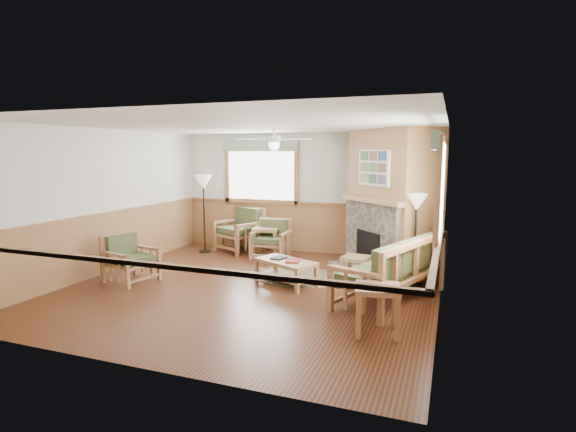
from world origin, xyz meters
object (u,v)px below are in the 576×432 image
(armchair_left, at_px, (131,259))
(end_table_sofa, at_px, (377,310))
(floor_lamp_left, at_px, (204,213))
(footstool, at_px, (356,267))
(armchair_back_left, at_px, (239,230))
(coffee_table, at_px, (286,272))
(armchair_back_right, at_px, (271,239))
(floor_lamp_right, at_px, (415,240))
(sofa, at_px, (391,269))
(end_table_chairs, at_px, (266,242))

(armchair_left, xyz_separation_m, end_table_sofa, (4.43, -0.82, -0.11))
(floor_lamp_left, bearing_deg, footstool, -14.27)
(armchair_back_left, distance_m, coffee_table, 2.93)
(armchair_back_right, xyz_separation_m, floor_lamp_right, (3.09, -1.04, 0.38))
(coffee_table, relative_size, floor_lamp_left, 0.60)
(armchair_left, height_order, coffee_table, armchair_left)
(sofa, bearing_deg, armchair_left, -62.49)
(end_table_sofa, height_order, floor_lamp_right, floor_lamp_right)
(sofa, height_order, end_table_sofa, sofa)
(end_table_sofa, bearing_deg, armchair_back_left, 135.21)
(coffee_table, bearing_deg, armchair_back_left, 156.92)
(end_table_sofa, distance_m, floor_lamp_left, 5.62)
(armchair_back_right, distance_m, floor_lamp_left, 1.71)
(armchair_back_left, bearing_deg, coffee_table, -24.63)
(end_table_sofa, bearing_deg, armchair_left, 169.55)
(coffee_table, relative_size, end_table_sofa, 1.75)
(armchair_left, distance_m, coffee_table, 2.73)
(end_table_chairs, distance_m, footstool, 2.48)
(sofa, distance_m, end_table_sofa, 1.38)
(end_table_chairs, distance_m, end_table_sofa, 4.62)
(coffee_table, xyz_separation_m, floor_lamp_left, (-2.65, 1.78, 0.68))
(armchair_back_left, distance_m, floor_lamp_left, 0.88)
(armchair_back_left, distance_m, end_table_sofa, 5.33)
(armchair_back_right, distance_m, armchair_left, 3.00)
(armchair_back_left, bearing_deg, armchair_back_right, 0.49)
(armchair_back_right, xyz_separation_m, floor_lamp_left, (-1.64, 0.02, 0.48))
(armchair_back_left, height_order, footstool, armchair_back_left)
(armchair_back_right, bearing_deg, sofa, -39.41)
(armchair_back_left, relative_size, end_table_sofa, 1.62)
(end_table_sofa, xyz_separation_m, footstool, (-0.77, 2.43, -0.11))
(sofa, relative_size, armchair_left, 2.59)
(armchair_left, height_order, end_table_sofa, armchair_left)
(sofa, distance_m, floor_lamp_left, 4.90)
(floor_lamp_left, bearing_deg, end_table_sofa, -37.05)
(armchair_back_right, relative_size, coffee_table, 0.77)
(armchair_back_left, bearing_deg, floor_lamp_right, 3.59)
(floor_lamp_right, bearing_deg, armchair_back_right, 161.37)
(end_table_chairs, relative_size, floor_lamp_left, 0.35)
(armchair_left, xyz_separation_m, floor_lamp_left, (-0.03, 2.55, 0.48))
(sofa, xyz_separation_m, armchair_back_right, (-2.82, 1.98, -0.08))
(armchair_back_right, height_order, footstool, armchair_back_right)
(end_table_sofa, relative_size, floor_lamp_left, 0.34)
(sofa, distance_m, armchair_left, 4.46)
(armchair_left, bearing_deg, coffee_table, -60.36)
(coffee_table, xyz_separation_m, floor_lamp_right, (2.08, 0.73, 0.58))
(armchair_back_right, height_order, armchair_left, armchair_left)
(floor_lamp_left, bearing_deg, floor_lamp_right, -12.63)
(armchair_back_right, distance_m, end_table_sofa, 4.38)
(footstool, xyz_separation_m, floor_lamp_left, (-3.69, 0.94, 0.69))
(sofa, relative_size, floor_lamp_left, 1.20)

